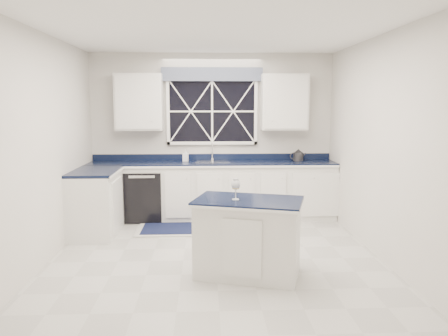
{
  "coord_description": "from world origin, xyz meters",
  "views": [
    {
      "loc": [
        -0.12,
        -5.06,
        1.88
      ],
      "look_at": [
        0.12,
        0.4,
        1.07
      ],
      "focal_mm": 35.0,
      "sensor_mm": 36.0,
      "label": 1
    }
  ],
  "objects_px": {
    "faucet": "(212,151)",
    "soap_bottle": "(186,155)",
    "wine_glass": "(236,185)",
    "island": "(248,237)",
    "dishwasher": "(145,195)",
    "kettle": "(298,155)"
  },
  "relations": [
    {
      "from": "faucet",
      "to": "soap_bottle",
      "type": "height_order",
      "value": "faucet"
    },
    {
      "from": "wine_glass",
      "to": "island",
      "type": "bearing_deg",
      "value": 1.85
    },
    {
      "from": "faucet",
      "to": "island",
      "type": "bearing_deg",
      "value": -82.46
    },
    {
      "from": "faucet",
      "to": "dishwasher",
      "type": "bearing_deg",
      "value": -169.98
    },
    {
      "from": "kettle",
      "to": "soap_bottle",
      "type": "relative_size",
      "value": 1.41
    },
    {
      "from": "faucet",
      "to": "kettle",
      "type": "relative_size",
      "value": 1.1
    },
    {
      "from": "faucet",
      "to": "kettle",
      "type": "height_order",
      "value": "faucet"
    },
    {
      "from": "faucet",
      "to": "island",
      "type": "distance_m",
      "value": 2.71
    },
    {
      "from": "island",
      "to": "wine_glass",
      "type": "distance_m",
      "value": 0.6
    },
    {
      "from": "faucet",
      "to": "wine_glass",
      "type": "relative_size",
      "value": 1.32
    },
    {
      "from": "island",
      "to": "wine_glass",
      "type": "height_order",
      "value": "wine_glass"
    },
    {
      "from": "kettle",
      "to": "wine_glass",
      "type": "distance_m",
      "value": 2.81
    },
    {
      "from": "island",
      "to": "kettle",
      "type": "xyz_separation_m",
      "value": [
        1.08,
        2.52,
        0.6
      ]
    },
    {
      "from": "wine_glass",
      "to": "soap_bottle",
      "type": "distance_m",
      "value": 2.61
    },
    {
      "from": "dishwasher",
      "to": "island",
      "type": "distance_m",
      "value": 2.81
    },
    {
      "from": "dishwasher",
      "to": "faucet",
      "type": "bearing_deg",
      "value": 10.02
    },
    {
      "from": "dishwasher",
      "to": "island",
      "type": "bearing_deg",
      "value": -59.08
    },
    {
      "from": "dishwasher",
      "to": "island",
      "type": "xyz_separation_m",
      "value": [
        1.44,
        -2.41,
        0.02
      ]
    },
    {
      "from": "faucet",
      "to": "kettle",
      "type": "xyz_separation_m",
      "value": [
        1.42,
        -0.08,
        -0.07
      ]
    },
    {
      "from": "kettle",
      "to": "wine_glass",
      "type": "xyz_separation_m",
      "value": [
        -1.22,
        -2.53,
        -0.02
      ]
    },
    {
      "from": "wine_glass",
      "to": "soap_bottle",
      "type": "relative_size",
      "value": 1.18
    },
    {
      "from": "island",
      "to": "wine_glass",
      "type": "relative_size",
      "value": 5.64
    }
  ]
}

